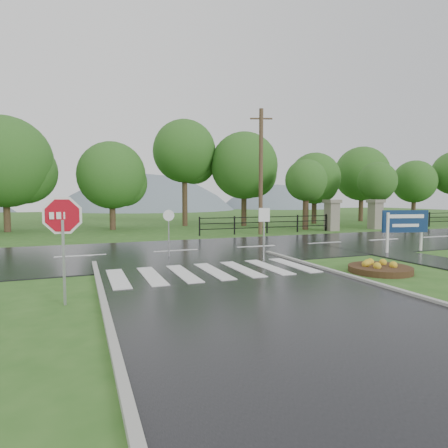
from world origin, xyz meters
name	(u,v)px	position (x,y,z in m)	size (l,w,h in m)	color
ground	(297,320)	(0.00, 0.00, 0.00)	(120.00, 120.00, 0.00)	#2D5B1E
main_road	(176,252)	(0.00, 10.00, 0.00)	(90.00, 8.00, 0.04)	black
walkway	(432,261)	(8.50, 4.00, 0.00)	(2.20, 11.00, 0.04)	#232326
crosswalk	(213,271)	(0.00, 5.00, 0.06)	(6.50, 2.80, 0.02)	silver
pillar_west	(332,214)	(13.00, 16.00, 1.18)	(1.00, 1.00, 2.24)	gray
pillar_east	(375,213)	(17.00, 16.00, 1.18)	(1.00, 1.00, 2.24)	gray
fence_west	(267,223)	(7.75, 16.00, 0.72)	(9.58, 0.08, 1.20)	black
hills	(124,292)	(3.49, 65.00, -15.54)	(102.00, 48.00, 48.00)	slate
treeline	(146,227)	(1.00, 24.00, 0.00)	(83.20, 5.20, 10.00)	#24571B
stop_sign	(63,225)	(-4.37, 2.84, 1.84)	(1.17, 0.16, 2.63)	#939399
estate_billboard	(405,223)	(9.32, 6.08, 1.29)	(2.09, 0.57, 1.87)	silver
flower_bed	(380,268)	(5.10, 3.11, 0.15)	(2.00, 2.00, 0.40)	#332111
reg_sign_small	(264,222)	(2.88, 7.04, 1.44)	(0.43, 0.15, 2.01)	#939399
reg_sign_round	(169,227)	(-0.65, 8.57, 1.25)	(0.44, 0.14, 1.94)	#939399
utility_pole_east	(261,171)	(7.00, 15.50, 4.10)	(1.38, 0.57, 8.06)	#473523
entrance_tree_left	(306,181)	(11.77, 17.50, 3.64)	(3.09, 3.09, 5.22)	#3D2B1C
entrance_tree_right	(377,182)	(18.50, 17.50, 3.66)	(3.09, 3.09, 5.25)	#3D2B1C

